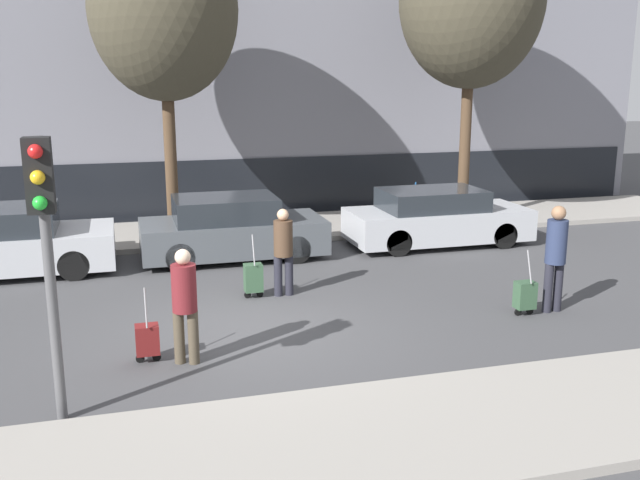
% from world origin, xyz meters
% --- Properties ---
extents(ground_plane, '(80.00, 80.00, 0.00)m').
position_xyz_m(ground_plane, '(0.00, 0.00, 0.00)').
color(ground_plane, '#424244').
extents(sidewalk_near, '(28.00, 2.50, 0.12)m').
position_xyz_m(sidewalk_near, '(0.00, -3.75, 0.06)').
color(sidewalk_near, gray).
rests_on(sidewalk_near, ground_plane).
extents(sidewalk_far, '(28.00, 3.00, 0.12)m').
position_xyz_m(sidewalk_far, '(0.00, 7.00, 0.06)').
color(sidewalk_far, gray).
rests_on(sidewalk_far, ground_plane).
extents(building_facade, '(28.00, 3.41, 9.69)m').
position_xyz_m(building_facade, '(0.00, 10.88, 4.83)').
color(building_facade, slate).
rests_on(building_facade, ground_plane).
extents(parked_car_0, '(4.12, 1.90, 1.34)m').
position_xyz_m(parked_car_0, '(-4.09, 4.58, 0.63)').
color(parked_car_0, '#B7BABF').
rests_on(parked_car_0, ground_plane).
extents(parked_car_1, '(3.90, 1.77, 1.35)m').
position_xyz_m(parked_car_1, '(0.44, 4.56, 0.64)').
color(parked_car_1, '#4C5156').
rests_on(parked_car_1, ground_plane).
extents(parked_car_2, '(4.19, 1.73, 1.31)m').
position_xyz_m(parked_car_2, '(5.23, 4.52, 0.62)').
color(parked_car_2, '#B7BABF').
rests_on(parked_car_2, ground_plane).
extents(pedestrian_left, '(0.34, 0.34, 1.63)m').
position_xyz_m(pedestrian_left, '(-1.06, -0.98, 0.92)').
color(pedestrian_left, '#4C4233').
rests_on(pedestrian_left, ground_plane).
extents(trolley_left, '(0.34, 0.29, 1.08)m').
position_xyz_m(trolley_left, '(-1.58, -0.79, 0.33)').
color(trolley_left, maroon).
rests_on(trolley_left, ground_plane).
extents(pedestrian_center, '(0.35, 0.34, 1.59)m').
position_xyz_m(pedestrian_center, '(0.92, 1.67, 0.90)').
color(pedestrian_center, '#23232D').
rests_on(pedestrian_center, ground_plane).
extents(trolley_center, '(0.34, 0.29, 1.16)m').
position_xyz_m(trolley_center, '(0.37, 1.68, 0.37)').
color(trolley_center, '#335138').
rests_on(trolley_center, ground_plane).
extents(pedestrian_right, '(0.35, 0.34, 1.81)m').
position_xyz_m(pedestrian_right, '(5.07, -0.44, 1.04)').
color(pedestrian_right, '#23232D').
rests_on(pedestrian_right, ground_plane).
extents(trolley_right, '(0.34, 0.29, 1.11)m').
position_xyz_m(trolley_right, '(4.52, -0.48, 0.34)').
color(trolley_right, '#335138').
rests_on(trolley_right, ground_plane).
extents(traffic_light, '(0.28, 0.47, 3.28)m').
position_xyz_m(traffic_light, '(-2.62, -2.37, 2.35)').
color(traffic_light, '#515154').
rests_on(traffic_light, ground_plane).
extents(parked_bicycle, '(1.77, 0.06, 0.96)m').
position_xyz_m(parked_bicycle, '(5.99, 7.07, 0.49)').
color(parked_bicycle, black).
rests_on(parked_bicycle, sidewalk_far).
extents(bare_tree_near_crossing, '(3.30, 3.30, 7.20)m').
position_xyz_m(bare_tree_near_crossing, '(-0.63, 6.48, 5.28)').
color(bare_tree_near_crossing, '#4C3826').
rests_on(bare_tree_near_crossing, sidewalk_far).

